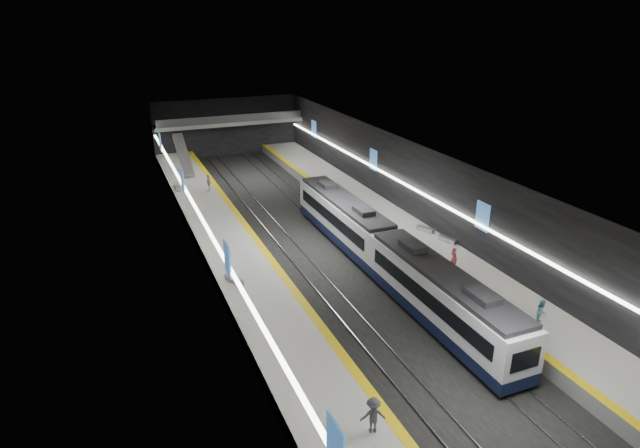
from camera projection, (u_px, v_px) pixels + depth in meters
name	position (u px, v px, depth m)	size (l,w,h in m)	color
ground	(323.00, 250.00, 45.95)	(70.00, 70.00, 0.00)	black
ceiling	(323.00, 160.00, 42.97)	(20.00, 70.00, 0.04)	beige
wall_left	(203.00, 223.00, 40.93)	(0.04, 70.00, 8.00)	black
wall_right	(426.00, 192.00, 47.98)	(0.04, 70.00, 8.00)	black
wall_back	(227.00, 127.00, 74.51)	(20.00, 0.04, 8.00)	black
platform_left	(237.00, 259.00, 43.12)	(5.00, 70.00, 1.00)	slate
tile_surface_left	(237.00, 253.00, 42.93)	(5.00, 70.00, 0.02)	#B3B3AD
tactile_strip_left	(263.00, 249.00, 43.70)	(0.60, 70.00, 0.02)	yellow
platform_right	(399.00, 232.00, 48.40)	(5.00, 70.00, 1.00)	slate
tile_surface_right	(400.00, 227.00, 48.21)	(5.00, 70.00, 0.02)	#B3B3AD
tactile_strip_right	(378.00, 230.00, 47.43)	(0.60, 70.00, 0.02)	yellow
rails	(323.00, 249.00, 45.93)	(6.52, 70.00, 0.12)	gray
train	(385.00, 251.00, 40.59)	(2.69, 30.04, 3.60)	black
ad_posters	(318.00, 197.00, 45.13)	(19.94, 53.50, 2.20)	#3E75BA
cove_light_left	(206.00, 225.00, 41.08)	(0.25, 68.60, 0.12)	white
cove_light_right	(424.00, 194.00, 47.98)	(0.25, 68.60, 0.12)	white
mezzanine_bridge	(230.00, 122.00, 72.34)	(20.00, 3.00, 1.50)	gray
escalator	(183.00, 155.00, 64.55)	(1.20, 8.00, 0.60)	#99999E
bench_left_near	(234.00, 280.00, 38.29)	(0.47, 1.70, 0.42)	#99999E
bench_left_far	(177.00, 188.00, 58.10)	(0.47, 1.68, 0.41)	#99999E
bench_right_near	(448.00, 240.00, 44.94)	(0.47, 1.69, 0.41)	#99999E
bench_right_far	(425.00, 229.00, 47.13)	(0.47, 1.69, 0.41)	#99999E
passenger_right_a	(454.00, 259.00, 40.01)	(0.64, 0.42, 1.76)	#AF414F
passenger_right_b	(542.00, 311.00, 33.19)	(0.76, 0.60, 1.57)	teal
passenger_left_a	(209.00, 183.00, 57.46)	(1.08, 0.45, 1.84)	beige
passenger_left_b	(373.00, 415.00, 24.49)	(1.19, 0.68, 1.84)	#434149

